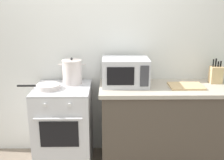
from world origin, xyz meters
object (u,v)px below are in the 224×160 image
stove (64,126)px  frying_pan (48,87)px  stock_pot (72,72)px  knife_block (216,75)px  microwave (125,72)px  cutting_board (186,86)px

stove → frying_pan: 0.51m
stock_pot → frying_pan: bearing=-142.0°
knife_block → stove: bearing=-175.3°
stock_pot → microwave: microwave is taller
knife_block → frying_pan: bearing=-174.1°
stove → frying_pan: (-0.14, -0.05, 0.48)m
stock_pot → knife_block: (1.61, 0.00, -0.04)m
knife_block → stock_pot: bearing=-179.9°
frying_pan → microwave: 0.84m
stock_pot → frying_pan: size_ratio=0.67×
frying_pan → stove: bearing=19.0°
stock_pot → cutting_board: 1.25m
stock_pot → cutting_board: (1.24, -0.14, -0.13)m
frying_pan → knife_block: 1.85m
frying_pan → knife_block: size_ratio=1.60×
microwave → cutting_board: size_ratio=1.39×
stock_pot → cutting_board: stock_pot is taller
stock_pot → cutting_board: size_ratio=0.84×
microwave → knife_block: (1.02, 0.06, -0.05)m
cutting_board → knife_block: bearing=20.9°
stove → microwave: (0.68, 0.08, 0.61)m
microwave → knife_block: 1.02m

